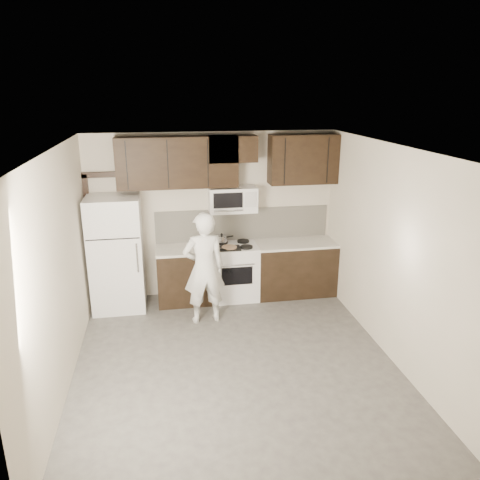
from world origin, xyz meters
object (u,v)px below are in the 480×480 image
object	(u,v)px
stove	(234,271)
microwave	(233,199)
refrigerator	(117,254)
person	(204,268)

from	to	relation	value
stove	microwave	bearing A→B (deg)	90.10
stove	refrigerator	world-z (taller)	refrigerator
stove	refrigerator	distance (m)	1.90
stove	refrigerator	xyz separation A→B (m)	(-1.85, -0.05, 0.44)
stove	microwave	size ratio (longest dim) A/B	1.24
refrigerator	microwave	bearing A→B (deg)	5.15
microwave	person	world-z (taller)	microwave
refrigerator	person	size ratio (longest dim) A/B	1.07
stove	person	xyz separation A→B (m)	(-0.56, -0.75, 0.38)
stove	refrigerator	bearing A→B (deg)	-178.49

